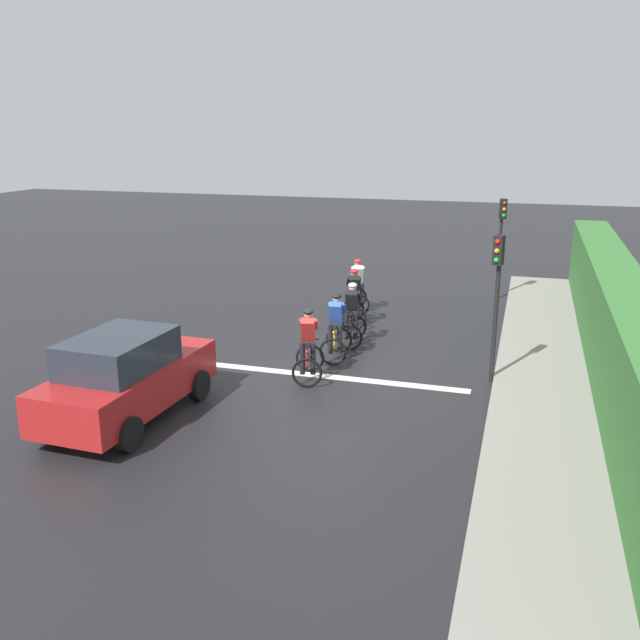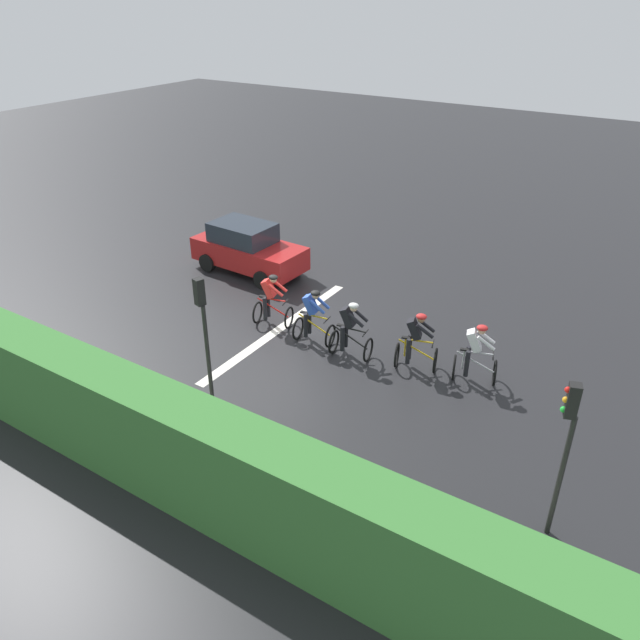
{
  "view_description": "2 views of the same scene",
  "coord_description": "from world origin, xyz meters",
  "px_view_note": "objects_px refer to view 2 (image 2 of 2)",
  "views": [
    {
      "loc": [
        4.44,
        -14.52,
        5.57
      ],
      "look_at": [
        -0.08,
        0.32,
        1.21
      ],
      "focal_mm": 38.67,
      "sensor_mm": 36.0,
      "label": 1
    },
    {
      "loc": [
        12.81,
        9.51,
        9.08
      ],
      "look_at": [
        0.53,
        1.65,
        1.09
      ],
      "focal_mm": 34.59,
      "sensor_mm": 36.0,
      "label": 2
    }
  ],
  "objects_px": {
    "cyclist_mid": "(350,331)",
    "car_red": "(248,248)",
    "cyclist_second": "(416,343)",
    "cyclist_fourth": "(313,318)",
    "cyclist_lead": "(475,355)",
    "cyclist_trailing": "(271,301)",
    "traffic_light_near_crossing": "(203,324)",
    "traffic_light_far_junction": "(566,439)"
  },
  "relations": [
    {
      "from": "cyclist_mid",
      "to": "traffic_light_near_crossing",
      "type": "bearing_deg",
      "value": -25.68
    },
    {
      "from": "cyclist_second",
      "to": "traffic_light_near_crossing",
      "type": "distance_m",
      "value": 5.59
    },
    {
      "from": "cyclist_mid",
      "to": "car_red",
      "type": "xyz_separation_m",
      "value": [
        -3.03,
        -5.93,
        0.08
      ]
    },
    {
      "from": "cyclist_trailing",
      "to": "cyclist_fourth",
      "type": "bearing_deg",
      "value": 82.75
    },
    {
      "from": "cyclist_trailing",
      "to": "traffic_light_near_crossing",
      "type": "distance_m",
      "value": 4.36
    },
    {
      "from": "cyclist_lead",
      "to": "cyclist_trailing",
      "type": "height_order",
      "value": "same"
    },
    {
      "from": "cyclist_mid",
      "to": "car_red",
      "type": "bearing_deg",
      "value": -117.04
    },
    {
      "from": "cyclist_mid",
      "to": "cyclist_fourth",
      "type": "distance_m",
      "value": 1.26
    },
    {
      "from": "cyclist_mid",
      "to": "cyclist_fourth",
      "type": "bearing_deg",
      "value": -93.64
    },
    {
      "from": "cyclist_second",
      "to": "traffic_light_far_junction",
      "type": "bearing_deg",
      "value": 49.54
    },
    {
      "from": "cyclist_trailing",
      "to": "traffic_light_far_junction",
      "type": "relative_size",
      "value": 0.5
    },
    {
      "from": "cyclist_lead",
      "to": "car_red",
      "type": "height_order",
      "value": "car_red"
    },
    {
      "from": "cyclist_mid",
      "to": "cyclist_lead",
      "type": "bearing_deg",
      "value": 101.33
    },
    {
      "from": "cyclist_fourth",
      "to": "traffic_light_far_junction",
      "type": "relative_size",
      "value": 0.5
    },
    {
      "from": "cyclist_second",
      "to": "car_red",
      "type": "distance_m",
      "value": 8.14
    },
    {
      "from": "cyclist_lead",
      "to": "cyclist_fourth",
      "type": "relative_size",
      "value": 1.0
    },
    {
      "from": "cyclist_second",
      "to": "car_red",
      "type": "xyz_separation_m",
      "value": [
        -2.63,
        -7.7,
        0.08
      ]
    },
    {
      "from": "cyclist_lead",
      "to": "traffic_light_far_junction",
      "type": "bearing_deg",
      "value": 35.86
    },
    {
      "from": "cyclist_lead",
      "to": "cyclist_trailing",
      "type": "distance_m",
      "value": 6.15
    },
    {
      "from": "car_red",
      "to": "traffic_light_near_crossing",
      "type": "distance_m",
      "value": 8.02
    },
    {
      "from": "car_red",
      "to": "cyclist_second",
      "type": "bearing_deg",
      "value": 71.11
    },
    {
      "from": "cyclist_second",
      "to": "cyclist_trailing",
      "type": "distance_m",
      "value": 4.63
    },
    {
      "from": "car_red",
      "to": "traffic_light_far_junction",
      "type": "height_order",
      "value": "traffic_light_far_junction"
    },
    {
      "from": "cyclist_lead",
      "to": "cyclist_fourth",
      "type": "xyz_separation_m",
      "value": [
        0.58,
        -4.54,
        0.0
      ]
    },
    {
      "from": "cyclist_fourth",
      "to": "car_red",
      "type": "bearing_deg",
      "value": -122.25
    },
    {
      "from": "cyclist_lead",
      "to": "cyclist_mid",
      "type": "distance_m",
      "value": 3.35
    },
    {
      "from": "cyclist_trailing",
      "to": "car_red",
      "type": "distance_m",
      "value": 4.12
    },
    {
      "from": "cyclist_mid",
      "to": "traffic_light_far_junction",
      "type": "xyz_separation_m",
      "value": [
        3.41,
        6.23,
        1.43
      ]
    },
    {
      "from": "cyclist_lead",
      "to": "cyclist_mid",
      "type": "xyz_separation_m",
      "value": [
        0.66,
        -3.28,
        0.0
      ]
    },
    {
      "from": "cyclist_mid",
      "to": "cyclist_trailing",
      "type": "distance_m",
      "value": 2.87
    },
    {
      "from": "cyclist_trailing",
      "to": "traffic_light_far_junction",
      "type": "bearing_deg",
      "value": 67.87
    },
    {
      "from": "cyclist_second",
      "to": "traffic_light_near_crossing",
      "type": "bearing_deg",
      "value": -40.93
    },
    {
      "from": "car_red",
      "to": "cyclist_fourth",
      "type": "bearing_deg",
      "value": 57.75
    },
    {
      "from": "traffic_light_far_junction",
      "to": "traffic_light_near_crossing",
      "type": "bearing_deg",
      "value": -87.96
    },
    {
      "from": "cyclist_second",
      "to": "cyclist_trailing",
      "type": "height_order",
      "value": "same"
    },
    {
      "from": "cyclist_mid",
      "to": "car_red",
      "type": "relative_size",
      "value": 0.4
    },
    {
      "from": "cyclist_lead",
      "to": "traffic_light_near_crossing",
      "type": "height_order",
      "value": "traffic_light_near_crossing"
    },
    {
      "from": "cyclist_mid",
      "to": "cyclist_trailing",
      "type": "relative_size",
      "value": 1.0
    },
    {
      "from": "cyclist_fourth",
      "to": "traffic_light_near_crossing",
      "type": "bearing_deg",
      "value": -7.79
    },
    {
      "from": "cyclist_lead",
      "to": "traffic_light_far_junction",
      "type": "distance_m",
      "value": 5.22
    },
    {
      "from": "cyclist_lead",
      "to": "cyclist_mid",
      "type": "relative_size",
      "value": 1.0
    },
    {
      "from": "cyclist_second",
      "to": "cyclist_mid",
      "type": "height_order",
      "value": "same"
    }
  ]
}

